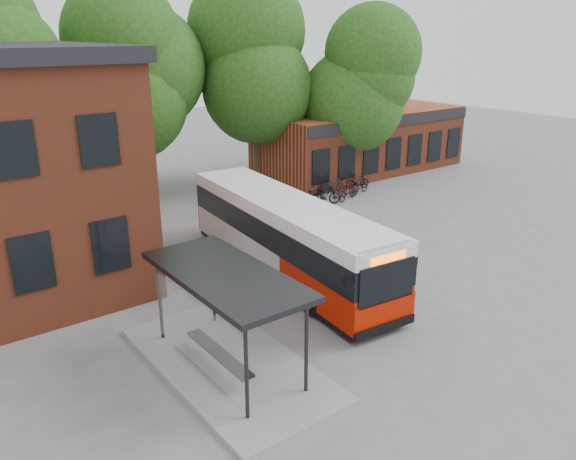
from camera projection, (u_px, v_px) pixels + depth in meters
ground at (326, 307)px, 19.17m from camera, size 100.00×100.00×0.00m
shop_row at (360, 140)px, 37.54m from camera, size 14.00×6.20×4.00m
bus_shelter at (227, 320)px, 15.38m from camera, size 3.60×7.00×2.90m
bike_rail at (335, 193)px, 31.89m from camera, size 5.20×0.10×0.38m
tree_0 at (5, 109)px, 25.94m from camera, size 7.92×7.92×11.00m
tree_1 at (140, 103)px, 30.77m from camera, size 7.92×7.92×10.40m
tree_2 at (256, 91)px, 33.89m from camera, size 7.92×7.92×11.00m
tree_3 at (361, 105)px, 34.01m from camera, size 7.04×7.04×9.28m
city_bus at (286, 238)px, 21.39m from camera, size 3.57×11.81×2.95m
bicycle_0 at (302, 200)px, 29.84m from camera, size 1.59×0.80×0.80m
bicycle_1 at (326, 195)px, 30.35m from camera, size 1.77×1.08×1.03m
bicycle_2 at (313, 194)px, 30.71m from camera, size 1.93×0.95×0.97m
bicycle_3 at (346, 189)px, 31.66m from camera, size 1.60×0.83×0.93m
bicycle_4 at (348, 192)px, 31.16m from camera, size 1.91×1.16×0.95m
bicycle_5 at (333, 185)px, 32.49m from camera, size 1.65×1.03×0.96m
bicycle_6 at (360, 187)px, 32.40m from camera, size 1.65×0.90×0.82m
bicycle_7 at (358, 181)px, 33.43m from camera, size 1.55×0.87×0.90m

